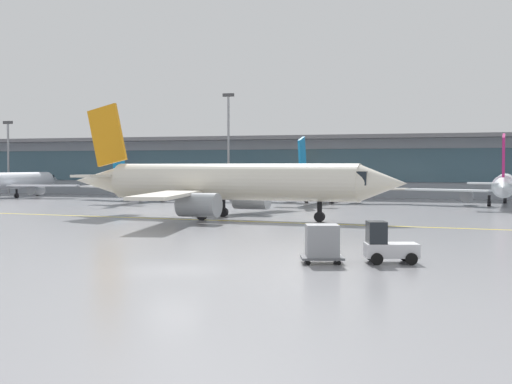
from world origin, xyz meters
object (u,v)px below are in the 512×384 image
at_px(gate_airplane_0, 12,181).
at_px(taxiing_regional_jet, 228,183).
at_px(cargo_dolly_lead, 322,242).
at_px(apron_light_mast_1, 228,141).
at_px(baggage_tug, 387,245).
at_px(gate_airplane_1, 156,183).
at_px(gate_airplane_2, 321,184).
at_px(gate_airplane_3, 505,185).
at_px(apron_light_mast_0, 8,154).

height_order(gate_airplane_0, taxiing_regional_jet, taxiing_regional_jet).
distance_m(cargo_dolly_lead, apron_light_mast_1, 73.04).
xyz_separation_m(gate_airplane_0, cargo_dolly_lead, (60.47, -57.60, -1.46)).
bearing_deg(apron_light_mast_1, cargo_dolly_lead, -67.11).
relative_size(gate_airplane_0, taxiing_regional_jet, 0.76).
relative_size(baggage_tug, cargo_dolly_lead, 1.17).
relative_size(gate_airplane_1, taxiing_regional_jet, 0.76).
relative_size(gate_airplane_2, baggage_tug, 8.72).
xyz_separation_m(gate_airplane_2, cargo_dolly_lead, (11.69, -56.79, -1.46)).
relative_size(taxiing_regional_jet, apron_light_mast_1, 2.09).
distance_m(gate_airplane_0, gate_airplane_3, 71.73).
height_order(gate_airplane_1, apron_light_mast_1, apron_light_mast_1).
bearing_deg(baggage_tug, gate_airplane_3, 63.83).
distance_m(gate_airplane_0, taxiing_regional_jet, 55.99).
relative_size(baggage_tug, apron_light_mast_0, 0.23).
bearing_deg(gate_airplane_2, apron_light_mast_0, 80.70).
bearing_deg(apron_light_mast_1, gate_airplane_0, -163.85).
relative_size(cargo_dolly_lead, apron_light_mast_0, 0.20).
relative_size(gate_airplane_0, cargo_dolly_lead, 10.16).
distance_m(taxiing_regional_jet, cargo_dolly_lead, 29.83).
distance_m(gate_airplane_3, apron_light_mast_1, 41.67).
relative_size(taxiing_regional_jet, baggage_tug, 11.48).
bearing_deg(gate_airplane_1, cargo_dolly_lead, -144.84).
bearing_deg(apron_light_mast_0, baggage_tug, -42.97).
bearing_deg(cargo_dolly_lead, apron_light_mast_0, 117.73).
bearing_deg(apron_light_mast_0, gate_airplane_2, -10.78).
bearing_deg(baggage_tug, gate_airplane_0, 120.68).
relative_size(apron_light_mast_0, apron_light_mast_1, 0.79).
relative_size(gate_airplane_1, apron_light_mast_1, 1.59).
xyz_separation_m(gate_airplane_1, baggage_tug, (37.90, -53.76, -1.63)).
height_order(gate_airplane_3, cargo_dolly_lead, gate_airplane_3).
distance_m(gate_airplane_1, baggage_tug, 65.80).
bearing_deg(taxiing_regional_jet, baggage_tug, -50.22).
bearing_deg(apron_light_mast_1, taxiing_regional_jet, -70.89).
bearing_deg(gate_airplane_3, gate_airplane_0, 91.53).
distance_m(gate_airplane_2, apron_light_mast_1, 20.37).
distance_m(taxiing_regional_jet, apron_light_mast_1, 43.46).
relative_size(cargo_dolly_lead, apron_light_mast_1, 0.16).
distance_m(cargo_dolly_lead, apron_light_mast_0, 96.36).
bearing_deg(taxiing_regional_jet, apron_light_mast_0, 148.09).
bearing_deg(cargo_dolly_lead, apron_light_mast_1, 95.27).
distance_m(gate_airplane_0, gate_airplane_2, 48.78).
distance_m(baggage_tug, apron_light_mast_1, 73.43).
height_order(gate_airplane_0, apron_light_mast_0, apron_light_mast_0).
bearing_deg(gate_airplane_2, gate_airplane_1, 96.53).
distance_m(gate_airplane_3, taxiing_regional_jet, 38.47).
bearing_deg(baggage_tug, taxiing_regional_jet, 106.74).
bearing_deg(cargo_dolly_lead, taxiing_regional_jet, 100.74).
relative_size(gate_airplane_3, apron_light_mast_0, 2.02).
xyz_separation_m(taxiing_regional_jet, baggage_tug, (17.23, -25.20, -2.41)).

